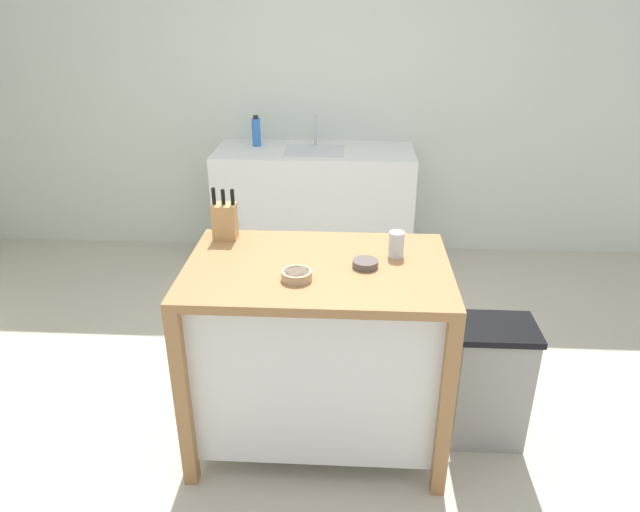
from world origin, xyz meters
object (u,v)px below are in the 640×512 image
sink_faucet (316,131)px  trash_bin (489,382)px  knife_block (225,220)px  drinking_cup (396,244)px  kitchen_island (318,345)px  bowl_ceramic_small (297,275)px  bowl_stoneware_deep (365,263)px  bottle_hand_soap (256,132)px

sink_faucet → trash_bin: bearing=-65.4°
sink_faucet → knife_block: bearing=-99.8°
drinking_cup → sink_faucet: bearing=103.6°
kitchen_island → sink_faucet: sink_faucet is taller
kitchen_island → bowl_ceramic_small: 0.46m
knife_block → bowl_ceramic_small: size_ratio=1.97×
bowl_stoneware_deep → drinking_cup: (0.14, 0.12, 0.04)m
knife_block → sink_faucet: size_ratio=1.14×
kitchen_island → bottle_hand_soap: bearing=105.8°
trash_bin → kitchen_island: bearing=-178.1°
trash_bin → bottle_hand_soap: 2.57m
bowl_ceramic_small → bottle_hand_soap: 2.26m
bowl_ceramic_small → bowl_stoneware_deep: 0.31m
bowl_stoneware_deep → bottle_hand_soap: (-0.79, 2.07, 0.08)m
bowl_ceramic_small → trash_bin: size_ratio=0.20×
kitchen_island → trash_bin: size_ratio=1.83×
kitchen_island → trash_bin: bearing=1.9°
knife_block → bowl_stoneware_deep: knife_block is taller
knife_block → bowl_ceramic_small: (0.38, -0.41, -0.07)m
kitchen_island → sink_faucet: (-0.14, 2.11, 0.51)m
kitchen_island → trash_bin: kitchen_island is taller
bowl_ceramic_small → bottle_hand_soap: bearing=102.9°
trash_bin → bowl_stoneware_deep: bearing=-176.9°
kitchen_island → bowl_stoneware_deep: bowl_stoneware_deep is taller
bowl_ceramic_small → bowl_stoneware_deep: bowl_ceramic_small is taller
knife_block → drinking_cup: bearing=-11.7°
kitchen_island → sink_faucet: bearing=93.8°
bowl_stoneware_deep → trash_bin: (0.61, 0.03, -0.63)m
kitchen_island → bowl_stoneware_deep: 0.47m
drinking_cup → trash_bin: drinking_cup is taller
bowl_stoneware_deep → drinking_cup: 0.18m
kitchen_island → drinking_cup: size_ratio=9.85×
drinking_cup → bottle_hand_soap: bearing=115.4°
drinking_cup → sink_faucet: (-0.48, 2.00, 0.04)m
knife_block → trash_bin: bearing=-11.1°
drinking_cup → kitchen_island: bearing=-162.3°
knife_block → bottle_hand_soap: 1.79m
trash_bin → knife_block: bearing=168.9°
knife_block → sink_faucet: bearing=80.2°
bowl_stoneware_deep → bottle_hand_soap: 2.22m
bowl_ceramic_small → bottle_hand_soap: (-0.51, 2.20, 0.08)m
kitchen_island → bowl_stoneware_deep: size_ratio=10.39×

